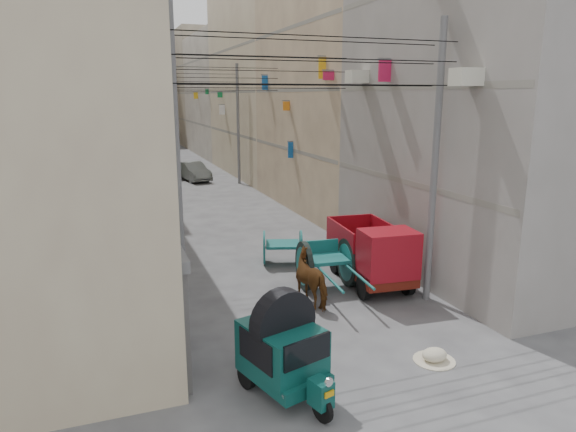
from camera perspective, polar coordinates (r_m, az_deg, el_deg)
name	(u,v)px	position (r m, az deg, el deg)	size (l,w,h in m)	color
building_row_left	(54,88)	(40.36, -24.56, 12.84)	(8.00, 62.00, 14.00)	#C6B995
building_row_right	(271,89)	(42.38, -1.85, 13.96)	(8.00, 62.00, 14.00)	gray
end_cap_building	(138,91)	(72.33, -16.28, 13.19)	(22.00, 10.00, 13.00)	tan
shutters_left	(152,237)	(17.15, -14.91, -2.24)	(0.18, 14.40, 2.88)	#4C4D52
signboards	(203,143)	(28.39, -9.40, 8.01)	(8.22, 40.52, 5.67)	#178041
ac_units	(410,44)	(16.48, 13.39, 18.10)	(0.70, 6.55, 3.35)	beige
utility_poles	(222,139)	(23.80, -7.30, 8.47)	(7.40, 22.20, 8.00)	slate
overhead_cables	(235,74)	(21.21, -5.91, 15.42)	(7.40, 22.52, 1.12)	black
auto_rickshaw	(283,347)	(10.66, -0.53, -14.40)	(1.82, 2.50, 1.69)	black
tonga_cart	(326,263)	(16.22, 4.29, -5.25)	(1.73, 3.52, 1.54)	black
mini_truck	(376,258)	(16.33, 9.71, -4.58)	(1.95, 3.82, 2.08)	black
second_cart	(283,246)	(18.48, -0.60, -3.37)	(1.70, 1.59, 1.23)	#155F5D
feed_sack	(434,355)	(12.63, 15.96, -14.61)	(0.60, 0.48, 0.30)	beige
horse	(314,278)	(15.03, 2.91, -6.93)	(0.82, 1.80, 1.52)	brown
distant_car_white	(160,184)	(32.48, -14.02, 3.43)	(1.46, 3.62, 1.23)	#B6B6B6
distant_car_grey	(193,171)	(37.38, -10.48, 4.91)	(1.39, 3.97, 1.31)	#555A57
distant_car_green	(172,169)	(39.59, -12.80, 5.08)	(1.50, 3.69, 1.07)	#1B502E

